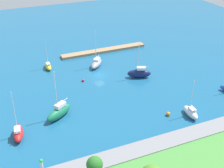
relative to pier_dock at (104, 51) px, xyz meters
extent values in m
plane|color=#19567F|center=(7.40, 14.77, -0.38)|extent=(160.00, 160.00, 0.00)
cube|color=#997A56|center=(0.00, 0.00, 0.00)|extent=(27.46, 2.70, 0.77)
cube|color=gray|center=(7.40, 46.97, 0.36)|extent=(72.66, 3.82, 1.48)
cube|color=#478C3D|center=(7.40, 52.97, 0.27)|extent=(47.80, 13.97, 1.31)
sphere|color=green|center=(29.51, 46.97, 4.55)|extent=(0.56, 0.56, 0.56)
sphere|color=#286B23|center=(22.59, 51.48, 5.06)|extent=(2.49, 2.49, 2.49)
ellipsoid|color=#19724C|center=(22.41, 29.72, 0.79)|extent=(6.92, 5.48, 2.35)
cube|color=silver|center=(21.95, 29.42, 2.35)|extent=(2.76, 2.39, 0.78)
cylinder|color=silver|center=(22.70, 29.91, 6.23)|extent=(0.17, 0.17, 8.53)
cylinder|color=silver|center=(21.34, 29.03, 2.89)|extent=(2.80, 1.88, 0.13)
ellipsoid|color=yellow|center=(18.96, 5.16, 0.34)|extent=(1.72, 4.90, 1.45)
cube|color=silver|center=(18.97, 5.55, 1.25)|extent=(0.98, 1.78, 0.37)
cylinder|color=silver|center=(18.95, 4.92, 4.67)|extent=(0.12, 0.12, 7.21)
cylinder|color=silver|center=(18.99, 5.99, 1.59)|extent=(0.18, 2.15, 0.09)
ellipsoid|color=red|center=(31.35, 33.08, 0.53)|extent=(2.73, 5.66, 1.83)
cube|color=silver|center=(31.42, 33.50, 1.69)|extent=(1.43, 2.11, 0.49)
cylinder|color=silver|center=(31.31, 32.81, 5.46)|extent=(0.13, 0.13, 8.03)
cylinder|color=silver|center=(31.51, 34.07, 2.08)|extent=(0.51, 2.53, 0.10)
ellipsoid|color=#141E4C|center=(-1.71, 20.17, 0.77)|extent=(6.47, 4.37, 2.30)
cube|color=silver|center=(-2.16, 20.36, 2.27)|extent=(2.53, 2.04, 0.72)
cylinder|color=silver|center=(-1.43, 20.04, 5.54)|extent=(0.15, 0.15, 7.25)
cylinder|color=silver|center=(-2.61, 20.55, 2.78)|extent=(2.42, 1.13, 0.12)
ellipsoid|color=gray|center=(6.10, 9.28, 0.52)|extent=(5.81, 6.39, 1.81)
cube|color=silver|center=(5.78, 8.88, 1.67)|extent=(2.50, 2.64, 0.47)
cylinder|color=silver|center=(6.31, 9.52, 5.82)|extent=(0.15, 0.15, 8.79)
cylinder|color=silver|center=(5.42, 8.44, 2.05)|extent=(1.87, 2.24, 0.12)
ellipsoid|color=white|center=(-3.26, 40.40, 0.45)|extent=(2.28, 5.15, 1.67)
cube|color=silver|center=(-3.22, 40.80, 1.54)|extent=(1.24, 1.90, 0.49)
cylinder|color=silver|center=(-3.29, 40.15, 4.65)|extent=(0.12, 0.12, 6.71)
cylinder|color=silver|center=(-3.15, 41.39, 1.93)|extent=(0.37, 2.48, 0.10)
sphere|color=red|center=(12.57, 16.40, -0.05)|extent=(0.68, 0.68, 0.68)
sphere|color=orange|center=(1.01, 38.43, 0.06)|extent=(0.88, 0.88, 0.88)
camera|label=1|loc=(33.88, 83.56, 36.79)|focal=49.38mm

